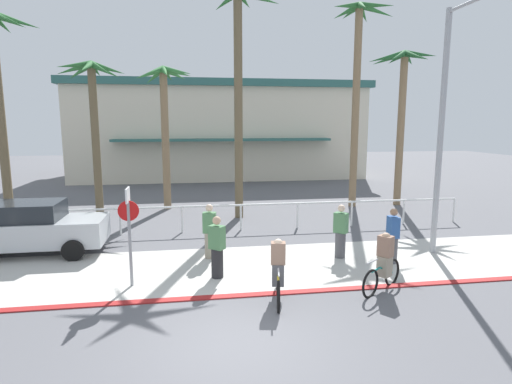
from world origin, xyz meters
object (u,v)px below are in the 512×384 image
object	(u,v)px
palm_tree_3	(164,99)
cyclist_teal_0	(384,263)
pedestrian_3	(210,233)
cyclist_yellow_1	(278,271)
palm_tree_4	(237,59)
car_silver_1	(31,228)
stop_sign_bike_lane	(129,223)
pedestrian_2	(217,250)
palm_tree_5	(358,63)
palm_tree_2	(92,97)
pedestrian_1	(341,234)
pedestrian_0	(393,238)
palm_tree_6	(402,89)
streetlight_curb	(446,119)

from	to	relation	value
palm_tree_3	cyclist_teal_0	xyz separation A→B (m)	(5.84, -11.27, -4.54)
cyclist_teal_0	pedestrian_3	size ratio (longest dim) A/B	0.88
cyclist_teal_0	cyclist_yellow_1	size ratio (longest dim) A/B	0.83
palm_tree_4	cyclist_yellow_1	bearing A→B (deg)	-90.53
palm_tree_3	car_silver_1	xyz separation A→B (m)	(-3.91, -6.80, -4.37)
stop_sign_bike_lane	pedestrian_2	distance (m)	2.39
palm_tree_5	cyclist_teal_0	xyz separation A→B (m)	(-3.34, -10.35, -6.29)
cyclist_teal_0	stop_sign_bike_lane	bearing A→B (deg)	168.98
palm_tree_3	palm_tree_2	bearing A→B (deg)	-174.31
stop_sign_bike_lane	car_silver_1	size ratio (longest dim) A/B	0.58
pedestrian_1	palm_tree_2	bearing A→B (deg)	136.57
palm_tree_5	cyclist_teal_0	bearing A→B (deg)	-107.87
palm_tree_2	palm_tree_4	xyz separation A→B (m)	(6.37, -2.24, 1.47)
palm_tree_5	pedestrian_1	size ratio (longest dim) A/B	5.79
stop_sign_bike_lane	cyclist_yellow_1	bearing A→B (deg)	-21.25
pedestrian_0	pedestrian_1	xyz separation A→B (m)	(-1.34, 0.73, 0.01)
palm_tree_2	cyclist_yellow_1	bearing A→B (deg)	-60.51
palm_tree_4	pedestrian_1	bearing A→B (deg)	-68.05
car_silver_1	palm_tree_2	bearing A→B (deg)	83.50
palm_tree_6	streetlight_curb	bearing A→B (deg)	-108.59
palm_tree_5	car_silver_1	size ratio (longest dim) A/B	2.21
palm_tree_6	cyclist_teal_0	bearing A→B (deg)	-118.58
palm_tree_3	palm_tree_4	distance (m)	4.37
palm_tree_2	car_silver_1	size ratio (longest dim) A/B	1.57
palm_tree_3	pedestrian_2	xyz separation A→B (m)	(1.78, -9.81, -4.45)
streetlight_curb	palm_tree_3	distance (m)	12.55
pedestrian_2	pedestrian_0	bearing A→B (deg)	4.45
palm_tree_6	pedestrian_1	bearing A→B (deg)	-126.84
cyclist_teal_0	palm_tree_5	bearing A→B (deg)	72.13
palm_tree_6	pedestrian_3	bearing A→B (deg)	-143.81
stop_sign_bike_lane	car_silver_1	xyz separation A→B (m)	(-3.49, 3.25, -0.81)
pedestrian_1	streetlight_curb	bearing A→B (deg)	-3.88
car_silver_1	pedestrian_2	bearing A→B (deg)	-27.86
pedestrian_3	palm_tree_3	bearing A→B (deg)	101.66
palm_tree_4	stop_sign_bike_lane	bearing A→B (deg)	-115.78
palm_tree_3	pedestrian_1	world-z (taller)	palm_tree_3
car_silver_1	palm_tree_6	bearing A→B (deg)	20.95
cyclist_teal_0	palm_tree_4	bearing A→B (deg)	106.88
stop_sign_bike_lane	pedestrian_1	xyz separation A→B (m)	(6.09, 1.37, -0.90)
palm_tree_4	car_silver_1	size ratio (longest dim) A/B	2.18
pedestrian_1	palm_tree_5	bearing A→B (deg)	65.62
palm_tree_6	cyclist_yellow_1	world-z (taller)	palm_tree_6
cyclist_teal_0	pedestrian_1	world-z (taller)	pedestrian_1
palm_tree_6	pedestrian_3	size ratio (longest dim) A/B	4.48
streetlight_curb	pedestrian_1	bearing A→B (deg)	176.12
cyclist_teal_0	pedestrian_3	distance (m)	5.25
streetlight_curb	pedestrian_3	size ratio (longest dim) A/B	4.39
palm_tree_2	cyclist_yellow_1	world-z (taller)	palm_tree_2
cyclist_teal_0	pedestrian_2	distance (m)	4.31
palm_tree_2	pedestrian_2	distance (m)	11.62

